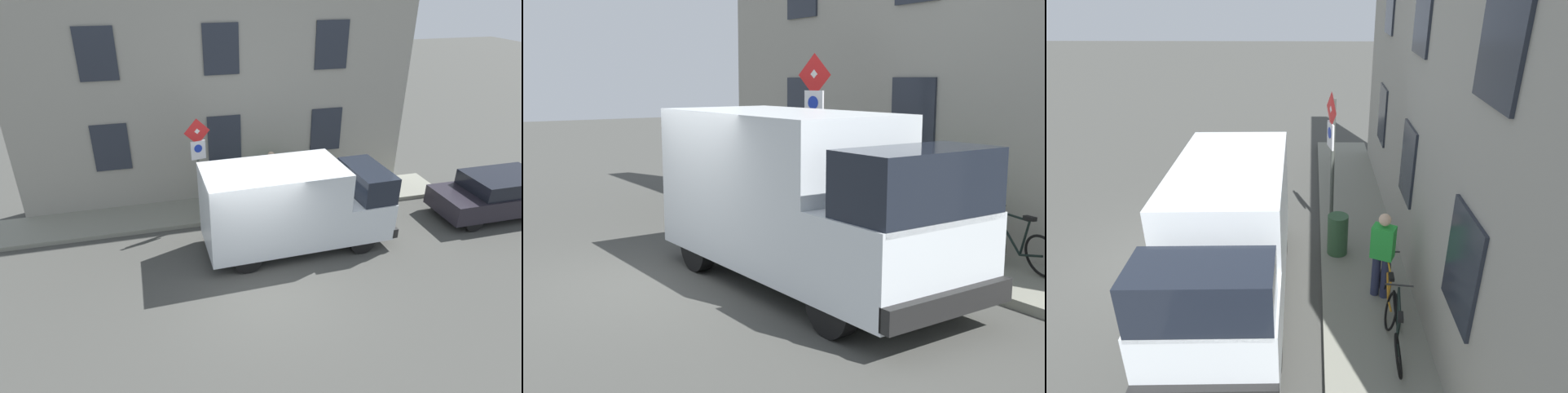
% 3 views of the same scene
% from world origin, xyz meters
% --- Properties ---
extents(ground_plane, '(80.00, 80.00, 0.00)m').
position_xyz_m(ground_plane, '(0.00, 0.00, 0.00)').
color(ground_plane, '#3F3F3C').
extents(sidewalk_slab, '(1.71, 15.01, 0.14)m').
position_xyz_m(sidewalk_slab, '(3.97, 0.00, 0.07)').
color(sidewalk_slab, gray).
rests_on(sidewalk_slab, ground_plane).
extents(building_facade, '(0.75, 13.01, 7.02)m').
position_xyz_m(building_facade, '(5.17, 0.00, 3.51)').
color(building_facade, gray).
rests_on(building_facade, ground_plane).
extents(sign_post_stacked, '(0.20, 0.55, 3.17)m').
position_xyz_m(sign_post_stacked, '(3.33, 1.04, 2.28)').
color(sign_post_stacked, '#474C47').
rests_on(sign_post_stacked, sidewalk_slab).
extents(delivery_van, '(2.15, 5.38, 2.50)m').
position_xyz_m(delivery_van, '(1.41, -1.31, 1.33)').
color(delivery_van, silver).
rests_on(delivery_van, ground_plane).
extents(bicycle_black, '(0.50, 1.72, 0.89)m').
position_xyz_m(bicycle_black, '(4.28, -2.78, 0.51)').
color(bicycle_black, black).
rests_on(bicycle_black, sidewalk_slab).
extents(bicycle_orange, '(0.46, 1.72, 0.89)m').
position_xyz_m(bicycle_orange, '(4.28, -1.77, 0.51)').
color(bicycle_orange, black).
rests_on(bicycle_orange, sidewalk_slab).
extents(pedestrian, '(0.47, 0.40, 1.72)m').
position_xyz_m(pedestrian, '(4.18, -1.43, 1.07)').
color(pedestrian, '#262B47').
rests_on(pedestrian, sidewalk_slab).
extents(litter_bin, '(0.44, 0.44, 0.90)m').
position_xyz_m(litter_bin, '(3.47, 0.04, 0.59)').
color(litter_bin, '#2D5133').
rests_on(litter_bin, sidewalk_slab).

